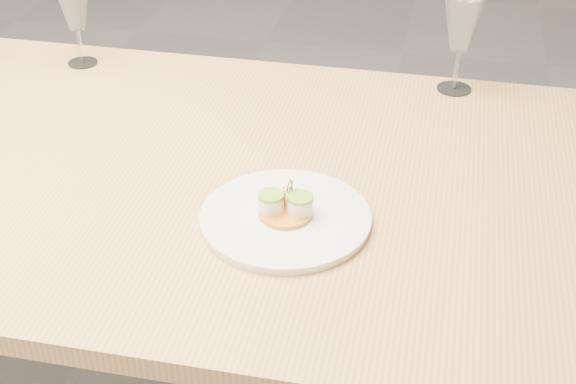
% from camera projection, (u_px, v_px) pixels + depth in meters
% --- Properties ---
extents(dining_table, '(2.40, 1.00, 0.75)m').
position_uv_depth(dining_table, '(1.00, 172.00, 1.65)').
color(dining_table, tan).
rests_on(dining_table, ground).
extents(dinner_plate, '(0.30, 0.30, 0.08)m').
position_uv_depth(dinner_plate, '(286.00, 217.00, 1.38)').
color(dinner_plate, white).
rests_on(dinner_plate, dining_table).
extents(wine_glass_2, '(0.08, 0.08, 0.20)m').
position_uv_depth(wine_glass_2, '(74.00, 7.00, 1.85)').
color(wine_glass_2, white).
rests_on(wine_glass_2, dining_table).
extents(wine_glass_3, '(0.09, 0.09, 0.22)m').
position_uv_depth(wine_glass_3, '(462.00, 25.00, 1.73)').
color(wine_glass_3, white).
rests_on(wine_glass_3, dining_table).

